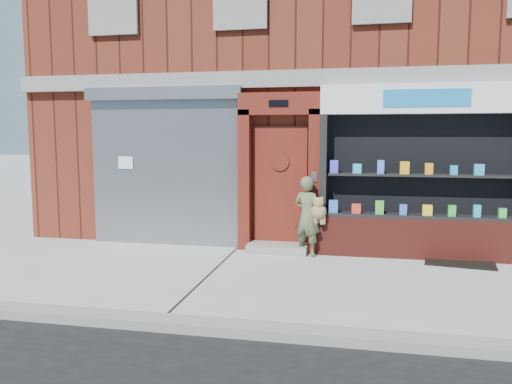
# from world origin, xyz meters

# --- Properties ---
(ground) EXTENTS (80.00, 80.00, 0.00)m
(ground) POSITION_xyz_m (0.00, 0.00, 0.00)
(ground) COLOR #9E9E99
(ground) RESTS_ON ground
(curb) EXTENTS (60.00, 0.30, 0.12)m
(curb) POSITION_xyz_m (0.00, -2.15, 0.06)
(curb) COLOR gray
(curb) RESTS_ON ground
(building) EXTENTS (12.00, 8.16, 8.00)m
(building) POSITION_xyz_m (-0.00, 5.99, 4.00)
(building) COLOR #5D2115
(building) RESTS_ON ground
(shutter_bay) EXTENTS (3.10, 0.30, 3.04)m
(shutter_bay) POSITION_xyz_m (-3.00, 1.93, 1.72)
(shutter_bay) COLOR gray
(shutter_bay) RESTS_ON ground
(red_door_bay) EXTENTS (1.52, 0.58, 2.90)m
(red_door_bay) POSITION_xyz_m (-0.75, 1.86, 1.46)
(red_door_bay) COLOR #5D180F
(red_door_bay) RESTS_ON ground
(pharmacy_bay) EXTENTS (3.50, 0.41, 3.00)m
(pharmacy_bay) POSITION_xyz_m (1.75, 1.81, 1.37)
(pharmacy_bay) COLOR maroon
(pharmacy_bay) RESTS_ON ground
(woman) EXTENTS (0.65, 0.53, 1.42)m
(woman) POSITION_xyz_m (-0.18, 1.54, 0.72)
(woman) COLOR #5B5F3F
(woman) RESTS_ON ground
(doormat) EXTENTS (1.21, 0.94, 0.03)m
(doormat) POSITION_xyz_m (2.38, 1.55, 0.01)
(doormat) COLOR black
(doormat) RESTS_ON ground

